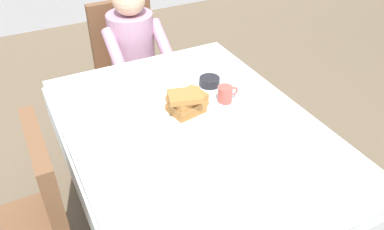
{
  "coord_description": "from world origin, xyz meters",
  "views": [
    {
      "loc": [
        -0.67,
        -1.29,
        1.85
      ],
      "look_at": [
        0.0,
        0.03,
        0.79
      ],
      "focal_mm": 37.09,
      "sensor_mm": 36.0,
      "label": 1
    }
  ],
  "objects_px": {
    "knife_right_of_plate": "(222,107)",
    "spoon_near_edge": "(228,155)",
    "breakfast_stack": "(187,102)",
    "cup_coffee": "(225,94)",
    "dining_table_main": "(194,143)",
    "chair_left_side": "(31,218)",
    "chair_diner": "(128,60)",
    "bowl_butter": "(209,81)",
    "diner_person": "(134,51)",
    "syrup_pitcher": "(132,106)",
    "fork_left_of_plate": "(151,128)",
    "plate_breakfast": "(186,114)"
  },
  "relations": [
    {
      "from": "knife_right_of_plate",
      "to": "spoon_near_edge",
      "type": "relative_size",
      "value": 1.33
    },
    {
      "from": "breakfast_stack",
      "to": "knife_right_of_plate",
      "type": "bearing_deg",
      "value": -6.4
    },
    {
      "from": "knife_right_of_plate",
      "to": "cup_coffee",
      "type": "bearing_deg",
      "value": -41.26
    },
    {
      "from": "dining_table_main",
      "to": "spoon_near_edge",
      "type": "distance_m",
      "value": 0.25
    },
    {
      "from": "dining_table_main",
      "to": "chair_left_side",
      "type": "height_order",
      "value": "chair_left_side"
    },
    {
      "from": "chair_diner",
      "to": "chair_left_side",
      "type": "bearing_deg",
      "value": 54.18
    },
    {
      "from": "cup_coffee",
      "to": "dining_table_main",
      "type": "bearing_deg",
      "value": -152.33
    },
    {
      "from": "breakfast_stack",
      "to": "bowl_butter",
      "type": "height_order",
      "value": "breakfast_stack"
    },
    {
      "from": "diner_person",
      "to": "spoon_near_edge",
      "type": "xyz_separation_m",
      "value": [
        -0.04,
        -1.25,
        0.07
      ]
    },
    {
      "from": "diner_person",
      "to": "knife_right_of_plate",
      "type": "bearing_deg",
      "value": 97.75
    },
    {
      "from": "chair_diner",
      "to": "breakfast_stack",
      "type": "height_order",
      "value": "chair_diner"
    },
    {
      "from": "diner_person",
      "to": "bowl_butter",
      "type": "bearing_deg",
      "value": 103.63
    },
    {
      "from": "bowl_butter",
      "to": "syrup_pitcher",
      "type": "distance_m",
      "value": 0.46
    },
    {
      "from": "diner_person",
      "to": "chair_left_side",
      "type": "distance_m",
      "value": 1.33
    },
    {
      "from": "spoon_near_edge",
      "to": "breakfast_stack",
      "type": "bearing_deg",
      "value": 110.05
    },
    {
      "from": "breakfast_stack",
      "to": "dining_table_main",
      "type": "bearing_deg",
      "value": -97.65
    },
    {
      "from": "chair_left_side",
      "to": "syrup_pitcher",
      "type": "height_order",
      "value": "chair_left_side"
    },
    {
      "from": "chair_left_side",
      "to": "spoon_near_edge",
      "type": "bearing_deg",
      "value": -106.18
    },
    {
      "from": "syrup_pitcher",
      "to": "spoon_near_edge",
      "type": "bearing_deg",
      "value": -62.73
    },
    {
      "from": "spoon_near_edge",
      "to": "chair_diner",
      "type": "bearing_deg",
      "value": 104.77
    },
    {
      "from": "dining_table_main",
      "to": "cup_coffee",
      "type": "distance_m",
      "value": 0.3
    },
    {
      "from": "bowl_butter",
      "to": "fork_left_of_plate",
      "type": "bearing_deg",
      "value": -153.56
    },
    {
      "from": "syrup_pitcher",
      "to": "knife_right_of_plate",
      "type": "xyz_separation_m",
      "value": [
        0.41,
        -0.16,
        -0.04
      ]
    },
    {
      "from": "diner_person",
      "to": "fork_left_of_plate",
      "type": "relative_size",
      "value": 6.22
    },
    {
      "from": "fork_left_of_plate",
      "to": "knife_right_of_plate",
      "type": "xyz_separation_m",
      "value": [
        0.38,
        0.0,
        0.0
      ]
    },
    {
      "from": "dining_table_main",
      "to": "plate_breakfast",
      "type": "height_order",
      "value": "plate_breakfast"
    },
    {
      "from": "spoon_near_edge",
      "to": "cup_coffee",
      "type": "bearing_deg",
      "value": 76.89
    },
    {
      "from": "cup_coffee",
      "to": "chair_left_side",
      "type": "bearing_deg",
      "value": -172.9
    },
    {
      "from": "bowl_butter",
      "to": "breakfast_stack",
      "type": "bearing_deg",
      "value": -140.45
    },
    {
      "from": "plate_breakfast",
      "to": "fork_left_of_plate",
      "type": "xyz_separation_m",
      "value": [
        -0.19,
        -0.02,
        -0.01
      ]
    },
    {
      "from": "dining_table_main",
      "to": "knife_right_of_plate",
      "type": "distance_m",
      "value": 0.24
    },
    {
      "from": "dining_table_main",
      "to": "bowl_butter",
      "type": "bearing_deg",
      "value": 50.62
    },
    {
      "from": "dining_table_main",
      "to": "breakfast_stack",
      "type": "relative_size",
      "value": 7.27
    },
    {
      "from": "dining_table_main",
      "to": "chair_diner",
      "type": "distance_m",
      "value": 1.18
    },
    {
      "from": "plate_breakfast",
      "to": "spoon_near_edge",
      "type": "bearing_deg",
      "value": -85.35
    },
    {
      "from": "knife_right_of_plate",
      "to": "spoon_near_edge",
      "type": "bearing_deg",
      "value": 158.98
    },
    {
      "from": "cup_coffee",
      "to": "bowl_butter",
      "type": "distance_m",
      "value": 0.18
    },
    {
      "from": "cup_coffee",
      "to": "spoon_near_edge",
      "type": "height_order",
      "value": "cup_coffee"
    },
    {
      "from": "bowl_butter",
      "to": "syrup_pitcher",
      "type": "height_order",
      "value": "syrup_pitcher"
    },
    {
      "from": "chair_diner",
      "to": "knife_right_of_plate",
      "type": "bearing_deg",
      "value": 96.64
    },
    {
      "from": "chair_diner",
      "to": "cup_coffee",
      "type": "distance_m",
      "value": 1.09
    },
    {
      "from": "diner_person",
      "to": "spoon_near_edge",
      "type": "distance_m",
      "value": 1.25
    },
    {
      "from": "cup_coffee",
      "to": "fork_left_of_plate",
      "type": "bearing_deg",
      "value": -174.86
    },
    {
      "from": "dining_table_main",
      "to": "chair_left_side",
      "type": "distance_m",
      "value": 0.78
    },
    {
      "from": "chair_diner",
      "to": "syrup_pitcher",
      "type": "distance_m",
      "value": 1.0
    },
    {
      "from": "chair_diner",
      "to": "plate_breakfast",
      "type": "bearing_deg",
      "value": 86.55
    },
    {
      "from": "cup_coffee",
      "to": "bowl_butter",
      "type": "height_order",
      "value": "cup_coffee"
    },
    {
      "from": "breakfast_stack",
      "to": "chair_left_side",
      "type": "bearing_deg",
      "value": -172.11
    },
    {
      "from": "chair_left_side",
      "to": "knife_right_of_plate",
      "type": "distance_m",
      "value": 1.0
    },
    {
      "from": "diner_person",
      "to": "syrup_pitcher",
      "type": "distance_m",
      "value": 0.82
    }
  ]
}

